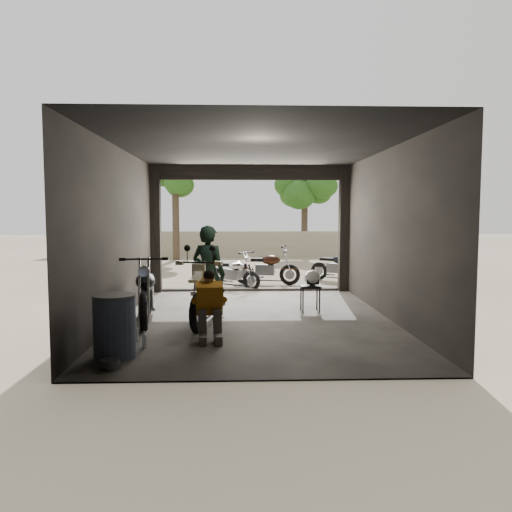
{
  "coord_description": "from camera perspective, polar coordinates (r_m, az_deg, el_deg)",
  "views": [
    {
      "loc": [
        -0.33,
        -9.23,
        1.97
      ],
      "look_at": [
        0.04,
        0.6,
        1.15
      ],
      "focal_mm": 35.0,
      "sensor_mm": 36.0,
      "label": 1
    }
  ],
  "objects": [
    {
      "name": "main_bike",
      "position": [
        8.97,
        -5.52,
        -4.02
      ],
      "size": [
        1.09,
        1.92,
        1.21
      ],
      "primitive_type": null,
      "rotation": [
        0.0,
        0.0,
        -0.2
      ],
      "color": "beige",
      "rests_on": "ground"
    },
    {
      "name": "stool",
      "position": [
        10.08,
        6.21,
        -3.8
      ],
      "size": [
        0.4,
        0.4,
        0.55
      ],
      "rotation": [
        0.0,
        0.0,
        -0.35
      ],
      "color": "black",
      "rests_on": "ground"
    },
    {
      "name": "boundary_wall",
      "position": [
        23.28,
        -1.31,
        1.38
      ],
      "size": [
        18.0,
        0.3,
        1.2
      ],
      "primitive_type": "cube",
      "color": "gray",
      "rests_on": "ground"
    },
    {
      "name": "ground",
      "position": [
        9.45,
        -0.09,
        -7.27
      ],
      "size": [
        80.0,
        80.0,
        0.0
      ],
      "primitive_type": "plane",
      "color": "#7A6D56",
      "rests_on": "ground"
    },
    {
      "name": "oil_drum",
      "position": [
        7.1,
        -15.84,
        -7.86
      ],
      "size": [
        0.69,
        0.69,
        0.88
      ],
      "primitive_type": "cylinder",
      "rotation": [
        0.0,
        0.0,
        -0.25
      ],
      "color": "#3F4C6B",
      "rests_on": "ground"
    },
    {
      "name": "sign_post",
      "position": [
        13.37,
        12.6,
        3.99
      ],
      "size": [
        0.89,
        0.08,
        2.66
      ],
      "rotation": [
        0.0,
        0.0,
        -0.13
      ],
      "color": "black",
      "rests_on": "ground"
    },
    {
      "name": "left_bike",
      "position": [
        9.31,
        -12.47,
        -3.7
      ],
      "size": [
        0.99,
        1.91,
        1.24
      ],
      "primitive_type": null,
      "rotation": [
        0.0,
        0.0,
        0.13
      ],
      "color": "black",
      "rests_on": "ground"
    },
    {
      "name": "mechanic",
      "position": [
        7.77,
        -5.3,
        -5.9
      ],
      "size": [
        0.61,
        0.79,
        1.07
      ],
      "primitive_type": null,
      "rotation": [
        0.0,
        0.0,
        0.1
      ],
      "color": "#BD7719",
      "rests_on": "ground"
    },
    {
      "name": "tree_left",
      "position": [
        21.99,
        -9.23,
        9.95
      ],
      "size": [
        2.2,
        2.2,
        5.6
      ],
      "color": "#382B1E",
      "rests_on": "ground"
    },
    {
      "name": "outside_bike_c",
      "position": [
        14.84,
        9.25,
        -0.94
      ],
      "size": [
        1.57,
        1.43,
        1.02
      ],
      "primitive_type": null,
      "rotation": [
        0.0,
        0.0,
        0.9
      ],
      "color": "black",
      "rests_on": "ground"
    },
    {
      "name": "rider",
      "position": [
        9.14,
        -5.45,
        -2.06
      ],
      "size": [
        0.77,
        0.66,
        1.78
      ],
      "primitive_type": "imported",
      "rotation": [
        0.0,
        0.0,
        2.71
      ],
      "color": "black",
      "rests_on": "ground"
    },
    {
      "name": "outside_bike_b",
      "position": [
        14.01,
        1.24,
        -1.05
      ],
      "size": [
        1.74,
        1.02,
        1.11
      ],
      "primitive_type": null,
      "rotation": [
        0.0,
        0.0,
        1.35
      ],
      "color": "#391A0D",
      "rests_on": "ground"
    },
    {
      "name": "tree_right",
      "position": [
        23.5,
        5.6,
        8.61
      ],
      "size": [
        2.2,
        2.2,
        5.0
      ],
      "color": "#382B1E",
      "rests_on": "ground"
    },
    {
      "name": "garage",
      "position": [
        9.81,
        -0.2,
        0.72
      ],
      "size": [
        7.0,
        7.13,
        3.2
      ],
      "color": "#2D2B28",
      "rests_on": "ground"
    },
    {
      "name": "helmet",
      "position": [
        10.09,
        6.44,
        -2.48
      ],
      "size": [
        0.34,
        0.36,
        0.31
      ],
      "primitive_type": "ellipsoid",
      "rotation": [
        0.0,
        0.0,
        -0.05
      ],
      "color": "silver",
      "rests_on": "stool"
    },
    {
      "name": "outside_bike_a",
      "position": [
        13.21,
        -2.63,
        -1.62
      ],
      "size": [
        1.56,
        1.38,
        1.01
      ],
      "primitive_type": null,
      "rotation": [
        0.0,
        0.0,
        0.93
      ],
      "color": "black",
      "rests_on": "ground"
    }
  ]
}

